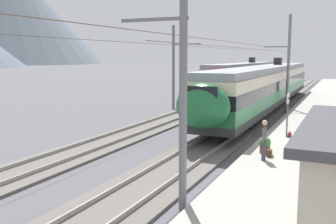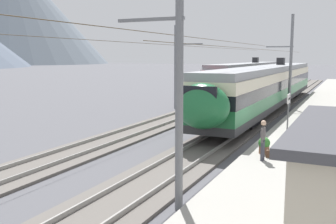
# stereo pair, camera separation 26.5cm
# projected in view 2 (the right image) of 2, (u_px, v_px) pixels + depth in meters

# --- Properties ---
(ground_plane) EXTENTS (400.00, 400.00, 0.00)m
(ground_plane) POSITION_uv_depth(u_px,v_px,m) (239.00, 145.00, 20.62)
(ground_plane) COLOR #4C4C51
(track_near) EXTENTS (120.00, 3.00, 0.28)m
(track_near) POSITION_uv_depth(u_px,v_px,m) (217.00, 141.00, 21.15)
(track_near) COLOR #5B5651
(track_near) RESTS_ON ground
(track_far) EXTENTS (120.00, 3.00, 0.28)m
(track_far) POSITION_uv_depth(u_px,v_px,m) (132.00, 133.00, 23.43)
(track_far) COLOR #5B5651
(track_far) RESTS_ON ground
(train_near_platform) EXTENTS (34.90, 3.03, 4.27)m
(train_near_platform) POSITION_uv_depth(u_px,v_px,m) (269.00, 85.00, 33.65)
(train_near_platform) COLOR #2D2D30
(train_near_platform) RESTS_ON track_near
(train_far_track) EXTENTS (27.87, 2.88, 4.27)m
(train_far_track) POSITION_uv_depth(u_px,v_px,m) (247.00, 76.00, 48.09)
(train_far_track) COLOR #2D2D30
(train_far_track) RESTS_ON track_far
(catenary_mast_west) EXTENTS (42.68, 2.21, 7.11)m
(catenary_mast_west) POSITION_uv_depth(u_px,v_px,m) (175.00, 87.00, 11.41)
(catenary_mast_west) COLOR slate
(catenary_mast_west) RESTS_ON ground
(catenary_mast_mid) EXTENTS (42.68, 2.21, 8.06)m
(catenary_mast_mid) POSITION_uv_depth(u_px,v_px,m) (289.00, 63.00, 31.56)
(catenary_mast_mid) COLOR slate
(catenary_mast_mid) RESTS_ON ground
(catenary_mast_far_side) EXTENTS (42.68, 2.69, 7.39)m
(catenary_mast_far_side) POSITION_uv_depth(u_px,v_px,m) (177.00, 65.00, 34.20)
(catenary_mast_far_side) COLOR slate
(catenary_mast_far_side) RESTS_ON ground
(platform_sign) EXTENTS (0.70, 0.08, 2.32)m
(platform_sign) POSITION_uv_depth(u_px,v_px,m) (288.00, 106.00, 20.37)
(platform_sign) COLOR #59595B
(platform_sign) RESTS_ON platform_slab
(passenger_walking) EXTENTS (0.53, 0.22, 1.69)m
(passenger_walking) POSITION_uv_depth(u_px,v_px,m) (263.00, 138.00, 15.90)
(passenger_walking) COLOR #383842
(passenger_walking) RESTS_ON platform_slab
(handbag_beside_passenger) EXTENTS (0.32, 0.18, 0.43)m
(handbag_beside_passenger) POSITION_uv_depth(u_px,v_px,m) (269.00, 153.00, 16.54)
(handbag_beside_passenger) COLOR #472D1E
(handbag_beside_passenger) RESTS_ON platform_slab
(handbag_near_sign) EXTENTS (0.32, 0.18, 0.36)m
(handbag_near_sign) POSITION_uv_depth(u_px,v_px,m) (290.00, 135.00, 20.64)
(handbag_near_sign) COLOR maroon
(handbag_near_sign) RESTS_ON platform_slab
(potted_plant_platform_edge) EXTENTS (0.51, 0.51, 0.75)m
(potted_plant_platform_edge) POSITION_uv_depth(u_px,v_px,m) (264.00, 145.00, 17.09)
(potted_plant_platform_edge) COLOR brown
(potted_plant_platform_edge) RESTS_ON platform_slab
(mountain_right_ridge) EXTENTS (121.65, 121.65, 69.09)m
(mountain_right_ridge) POSITION_uv_depth(u_px,v_px,m) (11.00, 9.00, 245.66)
(mountain_right_ridge) COLOR slate
(mountain_right_ridge) RESTS_ON ground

